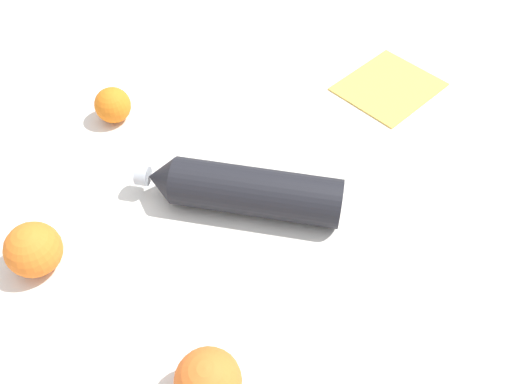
{
  "coord_description": "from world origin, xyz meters",
  "views": [
    {
      "loc": [
        0.46,
        -0.18,
        0.63
      ],
      "look_at": [
        -0.02,
        -0.03,
        0.04
      ],
      "focal_mm": 38.11,
      "sensor_mm": 36.0,
      "label": 1
    }
  ],
  "objects": [
    {
      "name": "folded_napkin",
      "position": [
        -0.21,
        0.29,
        0.0
      ],
      "size": [
        0.2,
        0.22,
        0.01
      ],
      "primitive_type": "cube",
      "rotation": [
        0.0,
        0.0,
        0.45
      ],
      "color": "#E5B24C",
      "rests_on": "ground_plane"
    },
    {
      "name": "orange_0",
      "position": [
        -0.28,
        -0.2,
        0.03
      ],
      "size": [
        0.06,
        0.06,
        0.06
      ],
      "primitive_type": "sphere",
      "color": "orange",
      "rests_on": "ground_plane"
    },
    {
      "name": "orange_2",
      "position": [
        -0.01,
        -0.34,
        0.04
      ],
      "size": [
        0.07,
        0.07,
        0.07
      ],
      "primitive_type": "sphere",
      "color": "orange",
      "rests_on": "ground_plane"
    },
    {
      "name": "ground_plane",
      "position": [
        0.0,
        0.0,
        0.0
      ],
      "size": [
        2.4,
        2.4,
        0.0
      ],
      "primitive_type": "plane",
      "color": "silver"
    },
    {
      "name": "orange_1",
      "position": [
        0.23,
        -0.16,
        0.04
      ],
      "size": [
        0.08,
        0.08,
        0.08
      ],
      "primitive_type": "sphere",
      "color": "orange",
      "rests_on": "ground_plane"
    },
    {
      "name": "water_bottle",
      "position": [
        -0.03,
        -0.05,
        0.04
      ],
      "size": [
        0.2,
        0.29,
        0.07
      ],
      "rotation": [
        0.0,
        0.0,
        4.21
      ],
      "color": "black",
      "rests_on": "ground_plane"
    }
  ]
}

